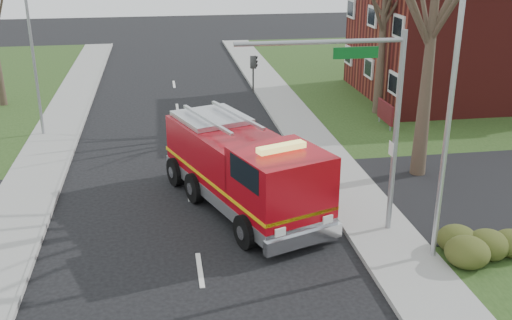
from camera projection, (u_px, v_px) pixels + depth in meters
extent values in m
plane|color=black|center=(200.00, 270.00, 18.04)|extent=(120.00, 120.00, 0.00)
cube|color=gray|center=(396.00, 252.00, 18.94)|extent=(2.40, 80.00, 0.15)
cube|color=maroon|center=(490.00, 39.00, 36.24)|extent=(15.00, 10.00, 7.00)
cube|color=silver|center=(369.00, 68.00, 35.65)|extent=(0.12, 1.40, 1.20)
cube|color=#551419|center=(385.00, 112.00, 30.82)|extent=(0.12, 2.00, 1.00)
cylinder|color=gray|center=(390.00, 125.00, 30.25)|extent=(0.08, 0.08, 0.90)
cylinder|color=gray|center=(379.00, 116.00, 31.72)|extent=(0.08, 0.08, 0.90)
ellipsoid|color=#303F17|center=(497.00, 246.00, 18.25)|extent=(2.80, 2.00, 0.90)
cone|color=#392A22|center=(432.00, 31.00, 22.87)|extent=(0.64, 0.64, 12.00)
cone|color=#392A22|center=(384.00, 19.00, 31.66)|extent=(0.56, 0.56, 10.50)
cylinder|color=gray|center=(396.00, 137.00, 19.19)|extent=(0.18, 0.18, 6.80)
cylinder|color=gray|center=(321.00, 42.00, 17.70)|extent=(5.20, 0.14, 0.14)
cube|color=#0C591E|center=(356.00, 53.00, 17.99)|extent=(1.40, 0.06, 0.35)
imported|color=black|center=(254.00, 56.00, 17.53)|extent=(0.22, 0.18, 1.10)
cylinder|color=#B7BABF|center=(447.00, 131.00, 17.16)|extent=(0.16, 0.16, 8.40)
cylinder|color=gray|center=(35.00, 67.00, 28.71)|extent=(0.14, 0.14, 7.00)
cube|color=#960610|center=(226.00, 156.00, 22.70)|extent=(4.39, 6.00, 2.18)
cube|color=#960610|center=(281.00, 188.00, 19.43)|extent=(3.46, 3.46, 2.49)
cube|color=#B7BABF|center=(242.00, 188.00, 21.99)|extent=(5.34, 8.54, 0.47)
cube|color=#E5B20C|center=(242.00, 174.00, 21.79)|extent=(5.35, 8.54, 0.12)
cube|color=black|center=(301.00, 178.00, 18.22)|extent=(2.29, 0.92, 0.88)
cube|color=#E5D866|center=(281.00, 147.00, 18.93)|extent=(1.68, 0.91, 0.19)
cylinder|color=black|center=(246.00, 232.00, 19.15)|extent=(0.73, 1.20, 1.14)
cylinder|color=black|center=(316.00, 214.00, 20.38)|extent=(0.73, 1.20, 1.14)
cylinder|color=black|center=(176.00, 172.00, 23.97)|extent=(0.73, 1.20, 1.14)
cylinder|color=black|center=(236.00, 160.00, 25.20)|extent=(0.73, 1.20, 1.14)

